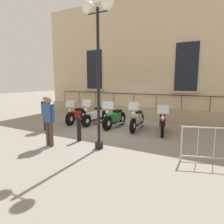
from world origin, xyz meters
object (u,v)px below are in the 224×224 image
motorcycle_silver (137,120)px  bollard (79,129)px  motorcycle_maroon (162,123)px  motorcycle_red (76,116)px  crowd_barrier (223,144)px  pedestrian_standing (49,118)px  motorcycle_green (115,119)px  lamppost (98,39)px  motorcycle_white (95,116)px  pedestrian_walking (46,112)px

motorcycle_silver → bollard: bearing=-25.4°
motorcycle_maroon → motorcycle_red: bearing=-86.4°
motorcycle_maroon → motorcycle_silver: bearing=-87.7°
motorcycle_maroon → crowd_barrier: motorcycle_maroon is taller
bollard → motorcycle_silver: bearing=154.6°
motorcycle_red → bollard: 3.30m
bollard → pedestrian_standing: (0.98, -0.54, 0.53)m
motorcycle_green → lamppost: (2.96, 0.99, 3.16)m
lamppost → crowd_barrier: (-0.63, 3.71, -3.05)m
motorcycle_white → lamppost: 4.97m
motorcycle_silver → motorcycle_maroon: motorcycle_silver is taller
motorcycle_white → motorcycle_silver: 2.39m
motorcycle_green → bollard: size_ratio=2.15×
motorcycle_silver → crowd_barrier: bearing=55.3°
motorcycle_white → motorcycle_maroon: size_ratio=1.06×
motorcycle_red → motorcycle_green: bearing=92.9°
motorcycle_white → motorcycle_silver: size_ratio=1.04×
bollard → pedestrian_walking: bearing=-103.3°
crowd_barrier → pedestrian_standing: bearing=-76.8°
pedestrian_walking → pedestrian_standing: bearing=49.7°
motorcycle_silver → motorcycle_red: bearing=-85.9°
motorcycle_silver → motorcycle_maroon: bearing=92.3°
motorcycle_maroon → crowd_barrier: (2.51, 2.36, 0.13)m
crowd_barrier → pedestrian_standing: size_ratio=1.21×
motorcycle_white → motorcycle_silver: bearing=89.9°
motorcycle_white → pedestrian_walking: (2.18, -1.28, 0.47)m
motorcycle_silver → pedestrian_walking: 4.29m
pedestrian_standing → pedestrian_walking: (-1.54, -1.82, -0.12)m
motorcycle_silver → motorcycle_maroon: (-0.05, 1.19, -0.02)m
motorcycle_green → lamppost: 4.44m
bollard → pedestrian_standing: pedestrian_standing is taller
pedestrian_standing → bollard: bearing=151.3°
motorcycle_white → motorcycle_maroon: bearing=90.7°
motorcycle_silver → crowd_barrier: 4.32m
motorcycle_silver → pedestrian_walking: size_ratio=1.30×
bollard → pedestrian_standing: 1.24m
lamppost → bollard: (-0.35, -1.14, -3.13)m
motorcycle_silver → bollard: (2.74, -1.30, 0.03)m
pedestrian_walking → motorcycle_green: bearing=129.1°
motorcycle_red → pedestrian_walking: 2.00m
motorcycle_green → motorcycle_maroon: (-0.18, 2.33, -0.01)m
bollard → pedestrian_walking: pedestrian_walking is taller
motorcycle_green → crowd_barrier: (2.33, 4.70, 0.11)m
motorcycle_red → lamppost: (2.84, 3.31, 3.19)m
motorcycle_maroon → lamppost: size_ratio=0.43×
motorcycle_silver → motorcycle_white: bearing=-90.1°
motorcycle_silver → lamppost: 4.42m
motorcycle_white → pedestrian_walking: 2.57m
crowd_barrier → bollard: 4.86m
pedestrian_walking → motorcycle_silver: bearing=120.7°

